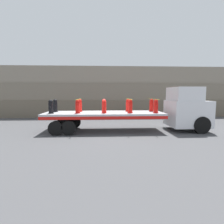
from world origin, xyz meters
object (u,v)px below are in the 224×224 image
Objects in this scene: fire_hydrant_red_far_2 at (104,105)px; truck_cab at (188,109)px; flatbed_trailer at (94,116)px; fire_hydrant_red_near_3 at (130,106)px; fire_hydrant_red_far_3 at (128,105)px; fire_hydrant_red_far_1 at (80,106)px; fire_hydrant_red_near_2 at (104,107)px; fire_hydrant_black_near_0 at (51,107)px; fire_hydrant_red_far_4 at (151,105)px; fire_hydrant_red_near_1 at (78,107)px; fire_hydrant_black_far_0 at (55,106)px; fire_hydrant_red_near_4 at (156,106)px.

truck_cab is at bearing -5.17° from fire_hydrant_red_far_2.
fire_hydrant_red_near_3 is (2.46, -0.55, 0.73)m from flatbed_trailer.
truck_cab is 3.37× the size of fire_hydrant_red_far_3.
fire_hydrant_red_far_2 is (1.77, 0.00, 0.00)m from fire_hydrant_red_far_1.
fire_hydrant_red_near_2 reaches higher than flatbed_trailer.
fire_hydrant_red_near_2 is at bearing 0.00° from fire_hydrant_black_near_0.
fire_hydrant_red_far_4 is (3.53, 0.00, 0.00)m from fire_hydrant_red_far_2.
fire_hydrant_red_far_3 is at bearing 0.00° from fire_hydrant_red_far_2.
fire_hydrant_red_near_3 reaches higher than flatbed_trailer.
fire_hydrant_red_far_2 is at bearing 180.00° from fire_hydrant_red_far_4.
fire_hydrant_red_near_1 is at bearing -176.00° from truck_cab.
fire_hydrant_red_far_2 is at bearing 90.00° from fire_hydrant_red_near_2.
fire_hydrant_black_far_0 is 1.00× the size of fire_hydrant_red_near_4.
fire_hydrant_red_far_4 is (1.77, 1.09, 0.00)m from fire_hydrant_red_near_3.
truck_cab is 6.08m from fire_hydrant_red_far_2.
fire_hydrant_black_far_0 is at bearing 162.78° from fire_hydrant_red_near_2.
fire_hydrant_red_near_4 is (3.53, -1.09, 0.00)m from fire_hydrant_red_far_2.
fire_hydrant_red_near_3 is at bearing 180.00° from fire_hydrant_red_near_4.
truck_cab is at bearing 5.17° from fire_hydrant_red_near_2.
fire_hydrant_red_far_1 is 1.00× the size of fire_hydrant_red_near_4.
fire_hydrant_red_near_3 is 1.09m from fire_hydrant_red_far_3.
fire_hydrant_black_far_0 is 1.00× the size of fire_hydrant_red_near_3.
flatbed_trailer is at bearing 10.90° from fire_hydrant_black_near_0.
fire_hydrant_red_near_3 is at bearing -11.67° from fire_hydrant_black_far_0.
truck_cab is 7.84m from fire_hydrant_red_near_1.
fire_hydrant_black_near_0 and fire_hydrant_red_far_3 have the same top height.
fire_hydrant_red_near_1 is (1.77, 0.00, 0.00)m from fire_hydrant_black_near_0.
fire_hydrant_black_near_0 is 5.30m from fire_hydrant_red_near_3.
flatbed_trailer is at bearing 141.63° from fire_hydrant_red_near_2.
fire_hydrant_black_far_0 and fire_hydrant_red_near_3 have the same top height.
fire_hydrant_red_far_1 is 1.00× the size of fire_hydrant_red_far_2.
fire_hydrant_red_near_2 is 3.53m from fire_hydrant_red_near_4.
fire_hydrant_red_near_1 is at bearing -168.33° from fire_hydrant_red_far_4.
truck_cab is 9.60m from fire_hydrant_black_near_0.
fire_hydrant_black_far_0 reaches higher than flatbed_trailer.
fire_hydrant_black_near_0 reaches higher than flatbed_trailer.
truck_cab reaches higher than fire_hydrant_red_near_3.
fire_hydrant_black_near_0 is (-9.58, -0.55, 0.24)m from truck_cab.
flatbed_trailer is at bearing -141.63° from fire_hydrant_red_far_2.
fire_hydrant_red_near_2 is at bearing -31.79° from fire_hydrant_red_far_1.
fire_hydrant_red_near_2 is at bearing -90.00° from fire_hydrant_red_far_2.
fire_hydrant_black_near_0 is 7.06m from fire_hydrant_red_near_4.
fire_hydrant_black_far_0 is 1.77m from fire_hydrant_red_far_1.
truck_cab reaches higher than fire_hydrant_red_far_3.
fire_hydrant_red_near_1 is 3.53m from fire_hydrant_red_near_3.
fire_hydrant_red_far_2 and fire_hydrant_red_near_4 have the same top height.
fire_hydrant_red_near_1 is at bearing 180.00° from fire_hydrant_red_near_4.
fire_hydrant_black_far_0 is at bearing 168.33° from fire_hydrant_red_near_3.
fire_hydrant_red_far_3 is (1.77, 1.09, 0.00)m from fire_hydrant_red_near_2.
fire_hydrant_red_near_3 is 1.00× the size of fire_hydrant_red_far_3.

